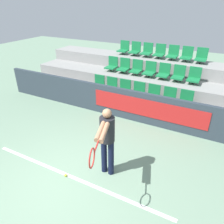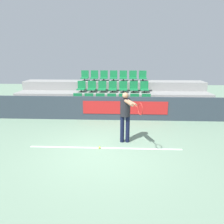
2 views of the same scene
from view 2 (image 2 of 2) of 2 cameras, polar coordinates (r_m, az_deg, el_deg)
The scene contains 29 objects.
ground_plane at distance 6.45m, azimuth -2.00°, elevation -10.41°, with size 30.00×30.00×0.00m, color gray.
court_baseline at distance 6.71m, azimuth -1.80°, elevation -9.36°, with size 4.61×0.08×0.01m.
barrier_wall at distance 9.40m, azimuth -0.27°, elevation 0.97°, with size 10.14×0.14×1.01m.
bleacher_tier_front at distance 10.08m, azimuth -0.16°, elevation 0.26°, with size 9.74×1.10×0.45m.
bleacher_tier_middle at distance 11.10m, azimuth 0.13°, elevation 2.80°, with size 9.74×1.10×0.91m.
bleacher_tier_back at distance 12.13m, azimuth 0.38°, elevation 4.92°, with size 9.74×1.10×1.36m.
stadium_chair_0 at distance 10.31m, azimuth -9.05°, elevation 3.00°, with size 0.41×0.43×0.55m.
stadium_chair_1 at distance 10.21m, azimuth -6.11°, elevation 2.99°, with size 0.41×0.43×0.55m.
stadium_chair_2 at distance 10.15m, azimuth -3.13°, elevation 2.97°, with size 0.41×0.43×0.55m.
stadium_chair_3 at distance 10.11m, azimuth -0.12°, elevation 2.95°, with size 0.41×0.43×0.55m.
stadium_chair_4 at distance 10.09m, azimuth 2.90°, elevation 2.91°, with size 0.41×0.43×0.55m.
stadium_chair_5 at distance 10.11m, azimuth 5.93°, elevation 2.87°, with size 0.41×0.43×0.55m.
stadium_chair_6 at distance 10.15m, azimuth 8.94°, elevation 2.82°, with size 0.41×0.43×0.55m.
stadium_chair_7 at distance 11.29m, azimuth -8.01°, elevation 6.38°, with size 0.41×0.43×0.55m.
stadium_chair_8 at distance 11.21m, azimuth -5.32°, elevation 6.40°, with size 0.41×0.43×0.55m.
stadium_chair_9 at distance 11.15m, azimuth -2.59°, elevation 6.40°, with size 0.41×0.43×0.55m.
stadium_chair_10 at distance 11.11m, azimuth 0.17°, elevation 6.39°, with size 0.41×0.43×0.55m.
stadium_chair_11 at distance 11.10m, azimuth 2.94°, elevation 6.36°, with size 0.41×0.43×0.55m.
stadium_chair_12 at distance 11.11m, azimuth 5.70°, elevation 6.32°, with size 0.41×0.43×0.55m.
stadium_chair_13 at distance 11.15m, azimuth 8.46°, elevation 6.26°, with size 0.41×0.43×0.55m.
stadium_chair_14 at distance 12.32m, azimuth -7.14°, elevation 9.21°, with size 0.41×0.43×0.55m.
stadium_chair_15 at distance 12.24m, azimuth -4.65°, elevation 9.24°, with size 0.41×0.43×0.55m.
stadium_chair_16 at distance 12.18m, azimuth -2.13°, elevation 9.26°, with size 0.41×0.43×0.55m.
stadium_chair_17 at distance 12.14m, azimuth 0.41°, elevation 9.25°, with size 0.41×0.43×0.55m.
stadium_chair_18 at distance 12.13m, azimuth 2.96°, elevation 9.23°, with size 0.41×0.43×0.55m.
stadium_chair_19 at distance 12.15m, azimuth 5.51°, elevation 9.18°, with size 0.41×0.43×0.55m.
stadium_chair_20 at distance 12.18m, azimuth 8.05°, elevation 9.13°, with size 0.41×0.43×0.55m.
tennis_player at distance 6.78m, azimuth 3.66°, elevation -0.15°, with size 0.59×1.46×1.62m.
tennis_ball at distance 6.67m, azimuth -3.28°, elevation -9.26°, with size 0.07×0.07×0.07m.
Camera 2 is at (0.51, -5.82, 2.73)m, focal length 35.00 mm.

